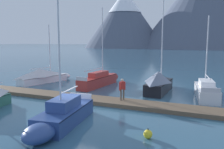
{
  "coord_description": "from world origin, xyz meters",
  "views": [
    {
      "loc": [
        8.09,
        -12.44,
        4.84
      ],
      "look_at": [
        0.0,
        6.0,
        2.0
      ],
      "focal_mm": 37.74,
      "sensor_mm": 36.0,
      "label": 1
    }
  ],
  "objects_px": {
    "sailboat_far_berth": "(160,82)",
    "mooring_buoy_channel_marker": "(148,134)",
    "sailboat_outer_slip": "(205,90)",
    "person_on_dock": "(122,88)",
    "sailboat_mid_dock_port": "(101,79)",
    "sailboat_mid_dock_starboard": "(61,116)",
    "sailboat_nearest_berth": "(44,76)"
  },
  "relations": [
    {
      "from": "person_on_dock",
      "to": "mooring_buoy_channel_marker",
      "type": "height_order",
      "value": "person_on_dock"
    },
    {
      "from": "sailboat_nearest_berth",
      "to": "sailboat_mid_dock_starboard",
      "type": "height_order",
      "value": "sailboat_mid_dock_starboard"
    },
    {
      "from": "sailboat_outer_slip",
      "to": "sailboat_far_berth",
      "type": "bearing_deg",
      "value": 174.18
    },
    {
      "from": "sailboat_nearest_berth",
      "to": "sailboat_mid_dock_port",
      "type": "bearing_deg",
      "value": 8.43
    },
    {
      "from": "sailboat_far_berth",
      "to": "person_on_dock",
      "type": "height_order",
      "value": "sailboat_far_berth"
    },
    {
      "from": "sailboat_mid_dock_port",
      "to": "mooring_buoy_channel_marker",
      "type": "xyz_separation_m",
      "value": [
        8.6,
        -11.99,
        -0.43
      ]
    },
    {
      "from": "sailboat_mid_dock_starboard",
      "to": "sailboat_far_berth",
      "type": "bearing_deg",
      "value": 75.0
    },
    {
      "from": "sailboat_outer_slip",
      "to": "person_on_dock",
      "type": "height_order",
      "value": "sailboat_outer_slip"
    },
    {
      "from": "sailboat_far_berth",
      "to": "mooring_buoy_channel_marker",
      "type": "bearing_deg",
      "value": -80.48
    },
    {
      "from": "mooring_buoy_channel_marker",
      "to": "sailboat_nearest_berth",
      "type": "bearing_deg",
      "value": 144.98
    },
    {
      "from": "sailboat_far_berth",
      "to": "sailboat_outer_slip",
      "type": "bearing_deg",
      "value": -5.82
    },
    {
      "from": "sailboat_mid_dock_port",
      "to": "sailboat_mid_dock_starboard",
      "type": "distance_m",
      "value": 12.83
    },
    {
      "from": "sailboat_mid_dock_port",
      "to": "sailboat_outer_slip",
      "type": "height_order",
      "value": "sailboat_mid_dock_port"
    },
    {
      "from": "sailboat_nearest_berth",
      "to": "mooring_buoy_channel_marker",
      "type": "relative_size",
      "value": 13.67
    },
    {
      "from": "mooring_buoy_channel_marker",
      "to": "sailboat_outer_slip",
      "type": "bearing_deg",
      "value": 78.33
    },
    {
      "from": "sailboat_mid_dock_port",
      "to": "sailboat_mid_dock_starboard",
      "type": "relative_size",
      "value": 0.95
    },
    {
      "from": "sailboat_outer_slip",
      "to": "mooring_buoy_channel_marker",
      "type": "height_order",
      "value": "sailboat_outer_slip"
    },
    {
      "from": "sailboat_nearest_berth",
      "to": "sailboat_mid_dock_starboard",
      "type": "relative_size",
      "value": 0.81
    },
    {
      "from": "mooring_buoy_channel_marker",
      "to": "sailboat_mid_dock_port",
      "type": "bearing_deg",
      "value": 125.65
    },
    {
      "from": "sailboat_nearest_berth",
      "to": "sailboat_mid_dock_port",
      "type": "height_order",
      "value": "sailboat_mid_dock_port"
    },
    {
      "from": "sailboat_nearest_berth",
      "to": "sailboat_outer_slip",
      "type": "xyz_separation_m",
      "value": [
        17.88,
        -0.06,
        -0.17
      ]
    },
    {
      "from": "sailboat_far_berth",
      "to": "person_on_dock",
      "type": "bearing_deg",
      "value": -106.78
    },
    {
      "from": "sailboat_outer_slip",
      "to": "person_on_dock",
      "type": "relative_size",
      "value": 4.17
    },
    {
      "from": "sailboat_mid_dock_starboard",
      "to": "person_on_dock",
      "type": "relative_size",
      "value": 5.31
    },
    {
      "from": "sailboat_mid_dock_port",
      "to": "sailboat_nearest_berth",
      "type": "bearing_deg",
      "value": -171.57
    },
    {
      "from": "person_on_dock",
      "to": "sailboat_mid_dock_starboard",
      "type": "bearing_deg",
      "value": -103.3
    },
    {
      "from": "person_on_dock",
      "to": "sailboat_mid_dock_port",
      "type": "bearing_deg",
      "value": 128.48
    },
    {
      "from": "sailboat_outer_slip",
      "to": "person_on_dock",
      "type": "distance_m",
      "value": 7.85
    },
    {
      "from": "sailboat_mid_dock_starboard",
      "to": "mooring_buoy_channel_marker",
      "type": "relative_size",
      "value": 16.85
    },
    {
      "from": "sailboat_far_berth",
      "to": "mooring_buoy_channel_marker",
      "type": "xyz_separation_m",
      "value": [
        1.9,
        -11.32,
        -0.73
      ]
    },
    {
      "from": "sailboat_far_berth",
      "to": "mooring_buoy_channel_marker",
      "type": "height_order",
      "value": "sailboat_far_berth"
    },
    {
      "from": "sailboat_nearest_berth",
      "to": "sailboat_far_berth",
      "type": "xyz_separation_m",
      "value": [
        13.73,
        0.37,
        0.17
      ]
    }
  ]
}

